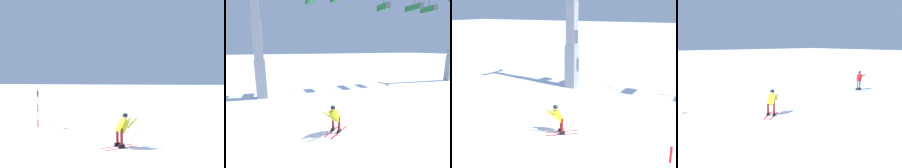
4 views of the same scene
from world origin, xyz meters
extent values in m
plane|color=white|center=(0.00, 0.00, 0.00)|extent=(260.00, 260.00, 0.00)
cube|color=red|center=(-0.38, 0.08, 0.01)|extent=(1.37, 1.11, 0.01)
cube|color=black|center=(-0.38, 0.08, 0.09)|extent=(0.29, 0.26, 0.16)
cylinder|color=maroon|center=(-0.38, 0.08, 0.52)|extent=(0.13, 0.13, 0.69)
cube|color=red|center=(-0.61, 0.38, 0.01)|extent=(1.37, 1.11, 0.01)
cube|color=black|center=(-0.61, 0.38, 0.09)|extent=(0.29, 0.26, 0.16)
cylinder|color=maroon|center=(-0.61, 0.38, 0.52)|extent=(0.13, 0.13, 0.69)
cube|color=gold|center=(-0.61, 0.14, 0.97)|extent=(0.68, 0.66, 0.68)
sphere|color=beige|center=(-0.73, 0.04, 1.38)|extent=(0.23, 0.23, 0.23)
sphere|color=black|center=(-0.73, 0.04, 1.42)|extent=(0.25, 0.25, 0.25)
cylinder|color=gold|center=(-0.77, -0.28, 1.08)|extent=(0.45, 0.38, 0.45)
cylinder|color=gray|center=(-0.78, -0.34, 0.46)|extent=(0.31, 0.40, 1.19)
cylinder|color=black|center=(-0.61, -0.27, 0.05)|extent=(0.07, 0.07, 0.01)
cylinder|color=gold|center=(-1.05, 0.08, 1.08)|extent=(0.45, 0.38, 0.45)
cylinder|color=gray|center=(-1.12, 0.09, 0.46)|extent=(0.45, 0.22, 1.19)
cylinder|color=black|center=(-1.01, 0.23, 0.05)|extent=(0.07, 0.07, 0.01)
cube|color=gray|center=(-4.31, 8.62, 1.69)|extent=(0.86, 0.86, 3.38)
cube|color=gray|center=(-4.31, 8.62, 5.08)|extent=(0.72, 0.72, 3.38)
cube|color=gray|center=(19.10, 8.62, 1.69)|extent=(0.69, 0.69, 3.38)
cube|color=#1E6633|center=(0.29, 8.62, 8.39)|extent=(0.45, 1.70, 0.06)
cube|color=#4C4F54|center=(0.29, 9.47, 8.66)|extent=(0.57, 0.05, 0.63)
cube|color=#1E6633|center=(2.74, 8.62, 8.77)|extent=(0.45, 1.76, 0.06)
cube|color=#1E6633|center=(8.06, 8.62, 8.34)|extent=(0.45, 1.61, 0.06)
cube|color=#1E6633|center=(7.87, 8.62, 8.61)|extent=(0.06, 1.61, 0.55)
cylinder|color=#4C4F54|center=(8.37, 8.62, 8.64)|extent=(0.04, 1.53, 0.04)
cube|color=#4C4F54|center=(8.06, 9.43, 8.61)|extent=(0.57, 0.05, 0.63)
cube|color=#4C4F54|center=(8.06, 7.82, 8.61)|extent=(0.57, 0.05, 0.63)
cube|color=#1E6633|center=(12.16, 8.62, 8.59)|extent=(0.45, 2.17, 0.06)
cube|color=#1E6633|center=(11.97, 8.62, 8.86)|extent=(0.06, 2.17, 0.55)
cylinder|color=#4C4F54|center=(12.47, 8.62, 8.89)|extent=(0.04, 2.07, 0.04)
cube|color=#4C4F54|center=(12.16, 9.71, 8.86)|extent=(0.57, 0.05, 0.63)
cube|color=#4C4F54|center=(12.16, 7.54, 8.86)|extent=(0.57, 0.05, 0.63)
cylinder|color=#4C4F54|center=(14.40, 8.62, 9.84)|extent=(0.07, 0.07, 1.41)
cube|color=#1E6633|center=(14.40, 8.62, 8.59)|extent=(0.45, 1.92, 0.06)
cube|color=#1E6633|center=(14.21, 8.62, 8.86)|extent=(0.06, 1.92, 0.55)
cylinder|color=#4C4F54|center=(14.71, 8.62, 8.89)|extent=(0.04, 1.82, 0.04)
cube|color=#4C4F54|center=(14.40, 9.58, 8.86)|extent=(0.57, 0.05, 0.63)
cube|color=#4C4F54|center=(14.40, 7.66, 8.86)|extent=(0.57, 0.05, 0.63)
camera|label=1|loc=(-2.06, 11.72, 3.09)|focal=41.34mm
camera|label=2|loc=(-3.52, -7.72, 4.33)|focal=27.81mm
camera|label=3|loc=(6.43, -11.96, 6.17)|focal=47.40mm
camera|label=4|loc=(7.32, 11.78, 4.30)|focal=38.75mm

